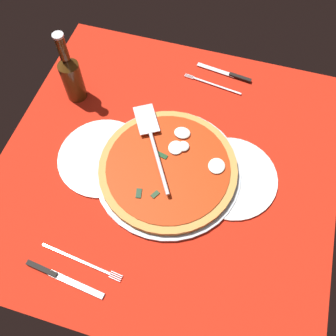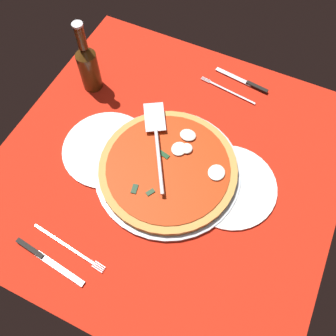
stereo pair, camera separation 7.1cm
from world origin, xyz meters
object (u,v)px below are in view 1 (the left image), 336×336
(pizza_server, at_px, (153,142))
(dinner_plate_right, at_px, (103,157))
(place_setting_near, at_px, (221,80))
(dinner_plate_left, at_px, (231,177))
(pizza, at_px, (169,168))
(beer_bottle, at_px, (71,76))
(place_setting_far, at_px, (70,270))

(pizza_server, bearing_deg, dinner_plate_right, 85.73)
(dinner_plate_right, distance_m, place_setting_near, 0.44)
(dinner_plate_left, distance_m, pizza, 0.17)
(pizza_server, bearing_deg, place_setting_near, -53.51)
(dinner_plate_left, distance_m, dinner_plate_right, 0.35)
(dinner_plate_left, bearing_deg, beer_bottle, -16.07)
(pizza, bearing_deg, place_setting_near, -100.52)
(dinner_plate_left, xyz_separation_m, place_setting_far, (0.32, 0.35, -0.00))
(place_setting_far, distance_m, beer_bottle, 0.53)
(pizza, bearing_deg, dinner_plate_right, 3.22)
(beer_bottle, bearing_deg, pizza_server, 156.65)
(pizza, bearing_deg, dinner_plate_left, -170.41)
(dinner_plate_right, bearing_deg, pizza, -176.78)
(dinner_plate_right, relative_size, pizza_server, 0.94)
(place_setting_near, bearing_deg, dinner_plate_left, 114.92)
(dinner_plate_left, height_order, pizza_server, pizza_server)
(pizza_server, distance_m, beer_bottle, 0.31)
(pizza, distance_m, beer_bottle, 0.39)
(dinner_plate_right, relative_size, beer_bottle, 1.06)
(dinner_plate_left, height_order, beer_bottle, beer_bottle)
(place_setting_near, xyz_separation_m, beer_bottle, (0.41, 0.18, 0.09))
(pizza_server, bearing_deg, place_setting_far, 135.33)
(dinner_plate_left, distance_m, place_setting_near, 0.34)
(place_setting_near, bearing_deg, beer_bottle, 32.42)
(beer_bottle, bearing_deg, place_setting_near, -155.68)
(dinner_plate_left, bearing_deg, place_setting_near, -73.19)
(dinner_plate_left, height_order, pizza, pizza)
(dinner_plate_right, xyz_separation_m, place_setting_far, (-0.03, 0.31, -0.00))
(place_setting_near, relative_size, beer_bottle, 0.95)
(place_setting_far, bearing_deg, dinner_plate_left, 54.00)
(dinner_plate_left, relative_size, place_setting_near, 1.11)
(dinner_plate_right, xyz_separation_m, place_setting_near, (-0.25, -0.37, -0.00))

